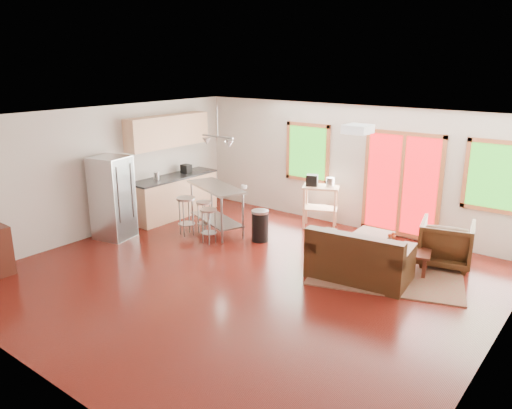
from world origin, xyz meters
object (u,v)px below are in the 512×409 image
Objects in this scene: armchair at (446,241)px; kitchen_cart at (320,192)px; rug at (387,272)px; island at (216,200)px; refrigerator at (113,198)px; coffee_table at (400,252)px; ottoman at (372,244)px; loveseat at (359,260)px.

kitchen_cart is at bearing -22.06° from armchair.
rug is 2.76× the size of armchair.
island is 1.45× the size of kitchen_cart.
refrigerator is 2.07m from island.
rug is 2.22× the size of coffee_table.
rug is 5.44m from refrigerator.
island is at bearing 0.81° from armchair.
island is (-3.72, -0.18, 0.66)m from rug.
refrigerator reaches higher than coffee_table.
ottoman is 0.38× the size of refrigerator.
armchair is at bearing 14.29° from island.
refrigerator reaches higher than ottoman.
armchair reaches higher than loveseat.
coffee_table is 1.73× the size of ottoman.
rug is 1.47× the size of island.
ottoman is 0.38× the size of island.
loveseat is (-0.27, -0.54, 0.33)m from rug.
loveseat is at bearing -118.12° from coffee_table.
coffee_table is at bearing -27.90° from ottoman.
refrigerator is at bearing -133.79° from kitchen_cart.
loveseat is 1.16m from ottoman.
rug is 3.78m from island.
loveseat reaches higher than rug.
loveseat is 1.48× the size of kitchen_cart.
rug is 0.41m from coffee_table.
armchair is 2.87m from kitchen_cart.
island reaches higher than ottoman.
kitchen_cart is (-2.29, 1.15, 0.45)m from coffee_table.
rug is 2.13× the size of kitchen_cart.
kitchen_cart reaches higher than loveseat.
loveseat is 0.85m from coffee_table.
kitchen_cart is (2.95, 3.07, -0.05)m from refrigerator.
ottoman is 5.13m from refrigerator.
kitchen_cart is (-2.82, 0.43, 0.34)m from armchair.
refrigerator reaches higher than island.
armchair is 6.36m from refrigerator.
armchair is at bearing -8.58° from kitchen_cart.
armchair is 1.29m from ottoman.
kitchen_cart reaches higher than armchair.
island is (-3.85, -0.39, 0.34)m from coffee_table.
refrigerator is 4.26m from kitchen_cart.
ottoman is 0.56× the size of kitchen_cart.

